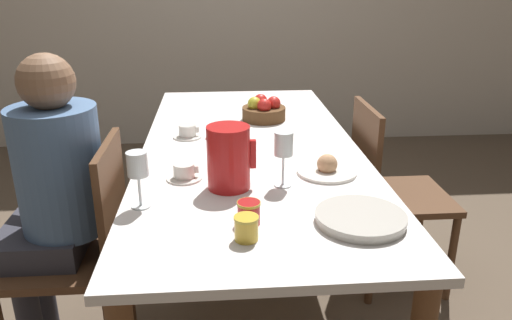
{
  "coord_description": "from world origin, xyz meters",
  "views": [
    {
      "loc": [
        -0.14,
        -2.03,
        1.44
      ],
      "look_at": [
        0.0,
        -0.31,
        0.78
      ],
      "focal_mm": 35.0,
      "sensor_mm": 36.0,
      "label": 1
    }
  ],
  "objects_px": {
    "red_pitcher": "(229,157)",
    "bread_plate": "(327,169)",
    "person_seated": "(53,189)",
    "fruit_bowl": "(264,110)",
    "wine_glass_juice": "(138,167)",
    "teacup_near_person": "(184,172)",
    "serving_tray": "(360,218)",
    "jam_jar_amber": "(249,212)",
    "chair_opposite": "(389,190)",
    "jam_jar_red": "(246,227)",
    "teacup_across": "(187,132)",
    "chair_person_side": "(82,249)",
    "wine_glass_water": "(284,146)"
  },
  "relations": [
    {
      "from": "teacup_near_person",
      "to": "wine_glass_water",
      "type": "bearing_deg",
      "value": -14.14
    },
    {
      "from": "person_seated",
      "to": "fruit_bowl",
      "type": "distance_m",
      "value": 1.11
    },
    {
      "from": "teacup_near_person",
      "to": "bread_plate",
      "type": "height_order",
      "value": "bread_plate"
    },
    {
      "from": "person_seated",
      "to": "serving_tray",
      "type": "bearing_deg",
      "value": -110.67
    },
    {
      "from": "red_pitcher",
      "to": "bread_plate",
      "type": "xyz_separation_m",
      "value": [
        0.37,
        0.1,
        -0.09
      ]
    },
    {
      "from": "teacup_near_person",
      "to": "serving_tray",
      "type": "height_order",
      "value": "teacup_near_person"
    },
    {
      "from": "person_seated",
      "to": "jam_jar_amber",
      "type": "distance_m",
      "value": 0.77
    },
    {
      "from": "chair_person_side",
      "to": "person_seated",
      "type": "relative_size",
      "value": 0.74
    },
    {
      "from": "teacup_near_person",
      "to": "fruit_bowl",
      "type": "relative_size",
      "value": 0.6
    },
    {
      "from": "red_pitcher",
      "to": "wine_glass_juice",
      "type": "bearing_deg",
      "value": -155.62
    },
    {
      "from": "jam_jar_red",
      "to": "teacup_across",
      "type": "bearing_deg",
      "value": 102.56
    },
    {
      "from": "teacup_across",
      "to": "jam_jar_amber",
      "type": "height_order",
      "value": "jam_jar_amber"
    },
    {
      "from": "jam_jar_amber",
      "to": "chair_opposite",
      "type": "bearing_deg",
      "value": 46.7
    },
    {
      "from": "serving_tray",
      "to": "person_seated",
      "type": "bearing_deg",
      "value": 159.33
    },
    {
      "from": "red_pitcher",
      "to": "teacup_across",
      "type": "xyz_separation_m",
      "value": [
        -0.17,
        0.57,
        -0.09
      ]
    },
    {
      "from": "wine_glass_water",
      "to": "teacup_near_person",
      "type": "distance_m",
      "value": 0.38
    },
    {
      "from": "wine_glass_water",
      "to": "teacup_across",
      "type": "relative_size",
      "value": 1.5
    },
    {
      "from": "wine_glass_water",
      "to": "fruit_bowl",
      "type": "height_order",
      "value": "wine_glass_water"
    },
    {
      "from": "jam_jar_red",
      "to": "teacup_near_person",
      "type": "bearing_deg",
      "value": 113.51
    },
    {
      "from": "wine_glass_juice",
      "to": "teacup_near_person",
      "type": "relative_size",
      "value": 1.41
    },
    {
      "from": "chair_opposite",
      "to": "wine_glass_water",
      "type": "bearing_deg",
      "value": -50.09
    },
    {
      "from": "bread_plate",
      "to": "teacup_across",
      "type": "bearing_deg",
      "value": 138.62
    },
    {
      "from": "bread_plate",
      "to": "jam_jar_red",
      "type": "height_order",
      "value": "bread_plate"
    },
    {
      "from": "person_seated",
      "to": "teacup_near_person",
      "type": "relative_size",
      "value": 9.08
    },
    {
      "from": "red_pitcher",
      "to": "jam_jar_amber",
      "type": "bearing_deg",
      "value": -79.4
    },
    {
      "from": "chair_person_side",
      "to": "fruit_bowl",
      "type": "height_order",
      "value": "chair_person_side"
    },
    {
      "from": "person_seated",
      "to": "red_pitcher",
      "type": "distance_m",
      "value": 0.65
    },
    {
      "from": "teacup_near_person",
      "to": "chair_person_side",
      "type": "bearing_deg",
      "value": -174.46
    },
    {
      "from": "chair_opposite",
      "to": "teacup_near_person",
      "type": "distance_m",
      "value": 1.03
    },
    {
      "from": "red_pitcher",
      "to": "wine_glass_juice",
      "type": "xyz_separation_m",
      "value": [
        -0.29,
        -0.13,
        0.02
      ]
    },
    {
      "from": "jam_jar_red",
      "to": "jam_jar_amber",
      "type": "bearing_deg",
      "value": 82.02
    },
    {
      "from": "teacup_near_person",
      "to": "jam_jar_amber",
      "type": "xyz_separation_m",
      "value": [
        0.21,
        -0.36,
        0.01
      ]
    },
    {
      "from": "jam_jar_red",
      "to": "red_pitcher",
      "type": "bearing_deg",
      "value": 95.92
    },
    {
      "from": "chair_person_side",
      "to": "jam_jar_amber",
      "type": "height_order",
      "value": "chair_person_side"
    },
    {
      "from": "bread_plate",
      "to": "person_seated",
      "type": "bearing_deg",
      "value": -179.38
    },
    {
      "from": "wine_glass_juice",
      "to": "teacup_near_person",
      "type": "bearing_deg",
      "value": 59.98
    },
    {
      "from": "teacup_across",
      "to": "jam_jar_amber",
      "type": "relative_size",
      "value": 1.84
    },
    {
      "from": "teacup_near_person",
      "to": "person_seated",
      "type": "bearing_deg",
      "value": 179.93
    },
    {
      "from": "chair_opposite",
      "to": "serving_tray",
      "type": "xyz_separation_m",
      "value": [
        -0.37,
        -0.77,
        0.27
      ]
    },
    {
      "from": "person_seated",
      "to": "bread_plate",
      "type": "distance_m",
      "value": 1.0
    },
    {
      "from": "red_pitcher",
      "to": "fruit_bowl",
      "type": "height_order",
      "value": "red_pitcher"
    },
    {
      "from": "wine_glass_water",
      "to": "chair_opposite",
      "type": "bearing_deg",
      "value": 39.91
    },
    {
      "from": "wine_glass_juice",
      "to": "bread_plate",
      "type": "xyz_separation_m",
      "value": [
        0.65,
        0.23,
        -0.12
      ]
    },
    {
      "from": "chair_opposite",
      "to": "teacup_near_person",
      "type": "xyz_separation_m",
      "value": [
        -0.91,
        -0.38,
        0.28
      ]
    },
    {
      "from": "person_seated",
      "to": "bread_plate",
      "type": "height_order",
      "value": "person_seated"
    },
    {
      "from": "jam_jar_amber",
      "to": "fruit_bowl",
      "type": "relative_size",
      "value": 0.33
    },
    {
      "from": "red_pitcher",
      "to": "jam_jar_amber",
      "type": "xyz_separation_m",
      "value": [
        0.05,
        -0.27,
        -0.07
      ]
    },
    {
      "from": "red_pitcher",
      "to": "jam_jar_red",
      "type": "relative_size",
      "value": 3.1
    },
    {
      "from": "teacup_across",
      "to": "teacup_near_person",
      "type": "bearing_deg",
      "value": -88.61
    },
    {
      "from": "teacup_near_person",
      "to": "bread_plate",
      "type": "relative_size",
      "value": 0.59
    }
  ]
}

